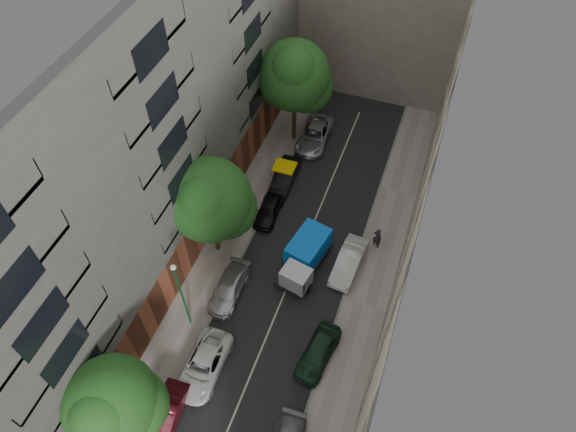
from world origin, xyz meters
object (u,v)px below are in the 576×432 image
at_px(tree_mid, 210,203).
at_px(tree_near, 113,406).
at_px(car_left_2, 204,365).
at_px(car_left_3, 229,289).
at_px(car_right_3, 349,262).
at_px(car_right_2, 318,352).
at_px(pedestrian, 377,238).
at_px(car_left_5, 285,177).
at_px(lamp_post, 180,290).
at_px(car_left_4, 269,209).
at_px(car_left_6, 315,135).
at_px(tree_far, 295,78).
at_px(car_left_1, 165,417).
at_px(tarp_truck, 305,257).

bearing_deg(tree_mid, tree_near, -87.09).
bearing_deg(car_left_2, car_left_3, 96.72).
distance_m(car_right_3, tree_mid, 10.75).
distance_m(car_left_2, tree_near, 6.65).
relative_size(car_right_2, tree_near, 0.61).
bearing_deg(tree_mid, pedestrian, 21.49).
distance_m(car_left_5, tree_near, 22.05).
xyz_separation_m(car_left_5, lamp_post, (-1.56, -14.19, 3.63)).
xyz_separation_m(car_left_3, lamp_post, (-1.54, -2.99, 3.72)).
distance_m(car_left_4, car_left_6, 9.23).
distance_m(car_left_6, pedestrian, 12.26).
bearing_deg(tree_far, car_left_2, -85.70).
height_order(car_left_2, car_right_3, car_right_3).
bearing_deg(tree_far, car_left_6, 15.32).
relative_size(car_left_1, tree_near, 0.61).
bearing_deg(car_left_2, lamp_post, 130.32).
bearing_deg(pedestrian, car_left_1, 84.96).
height_order(car_left_1, tree_mid, tree_mid).
height_order(tarp_truck, car_right_3, tarp_truck).
distance_m(tree_near, lamp_post, 7.46).
distance_m(car_left_3, tree_far, 17.40).
bearing_deg(car_left_1, tarp_truck, 68.41).
bearing_deg(car_right_3, car_left_6, 122.46).
xyz_separation_m(car_left_1, tree_far, (-0.90, 25.53, 5.87)).
xyz_separation_m(tarp_truck, car_left_1, (-4.20, -13.08, -0.59)).
height_order(car_right_2, tree_near, tree_near).
bearing_deg(lamp_post, tarp_truck, 50.15).
relative_size(car_left_2, pedestrian, 2.61).
relative_size(tarp_truck, tree_mid, 0.65).
height_order(car_right_2, tree_far, tree_far).
relative_size(car_right_3, tree_near, 0.64).
bearing_deg(lamp_post, car_left_2, -48.84).
distance_m(tarp_truck, car_right_3, 3.22).
distance_m(tarp_truck, car_left_5, 8.45).
relative_size(car_left_2, lamp_post, 0.72).
xyz_separation_m(car_left_5, tree_mid, (-2.29, -8.11, 4.79)).
xyz_separation_m(car_left_3, car_left_5, (0.03, 11.20, 0.09)).
bearing_deg(car_left_2, tree_mid, 108.24).
bearing_deg(lamp_post, tree_near, -90.29).
bearing_deg(car_left_2, car_left_1, -102.51).
distance_m(car_left_1, tree_mid, 13.39).
relative_size(car_left_2, tree_near, 0.70).
bearing_deg(car_left_6, tarp_truck, -77.25).
bearing_deg(car_left_4, tree_near, -97.38).
distance_m(car_right_3, lamp_post, 12.31).
xyz_separation_m(car_left_4, tree_far, (-0.93, 8.73, 5.91)).
xyz_separation_m(car_left_1, car_left_4, (0.03, 16.80, -0.04)).
xyz_separation_m(tarp_truck, car_right_2, (3.00, -6.28, -0.57)).
height_order(car_left_5, tree_mid, tree_mid).
xyz_separation_m(car_left_6, lamp_post, (-2.34, -19.79, 3.62)).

